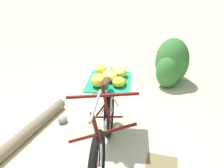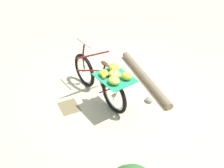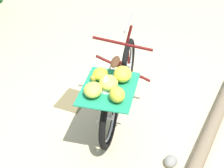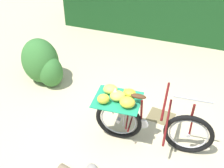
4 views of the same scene
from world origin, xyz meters
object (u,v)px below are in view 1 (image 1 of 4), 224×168
at_px(fallen_log, 14,143).
at_px(path_stone, 63,119).
at_px(shrub_cluster, 172,64).
at_px(bicycle, 106,115).

height_order(fallen_log, path_stone, fallen_log).
bearing_deg(shrub_cluster, fallen_log, 145.58).
xyz_separation_m(bicycle, fallen_log, (-0.26, 1.13, -0.44)).
relative_size(bicycle, path_stone, 11.16).
xyz_separation_m(bicycle, path_stone, (0.43, 0.81, -0.46)).
height_order(bicycle, shrub_cluster, bicycle).
bearing_deg(bicycle, fallen_log, -87.11).
bearing_deg(path_stone, shrub_cluster, -37.32).
height_order(fallen_log, shrub_cluster, shrub_cluster).
distance_m(fallen_log, shrub_cluster, 3.18).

